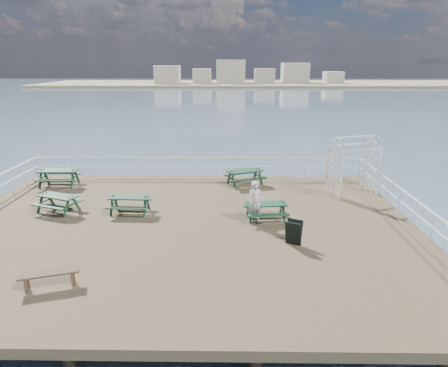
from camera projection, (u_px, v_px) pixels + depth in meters
ground at (184, 229)px, 15.50m from camera, size 18.00×14.00×0.30m
sea_backdrop at (260, 81)px, 143.62m from camera, size 300.00×300.00×9.20m
railing at (188, 184)px, 17.66m from camera, size 17.77×13.76×1.10m
picnic_table_a at (58, 174)px, 20.24m from camera, size 1.93×1.56×0.94m
picnic_table_b at (130, 201)px, 16.61m from camera, size 1.71×1.40×0.81m
picnic_table_c at (245, 174)px, 20.39m from camera, size 2.23×2.05×0.88m
picnic_table_d at (58, 200)px, 16.71m from camera, size 2.07×1.88×0.82m
picnic_table_e at (266, 208)px, 15.87m from camera, size 1.75×1.47×0.79m
flat_bench_far at (49, 276)px, 11.14m from camera, size 1.64×0.86×0.46m
trellis_arbor at (353, 169)px, 18.81m from camera, size 2.52×1.88×2.80m
sandwich_board at (294, 233)px, 13.73m from camera, size 0.65×0.59×0.88m
person at (255, 202)px, 15.46m from camera, size 0.70×0.54×1.69m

